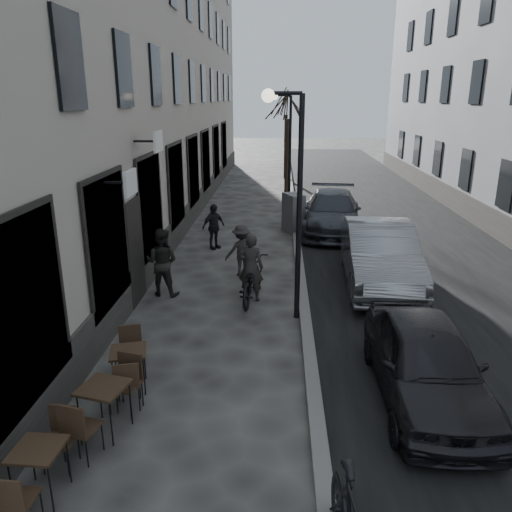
# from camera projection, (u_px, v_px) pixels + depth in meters

# --- Properties ---
(road) EXTENTS (7.30, 60.00, 0.00)m
(road) POSITION_uv_depth(u_px,v_px,m) (381.00, 219.00, 21.03)
(road) COLOR black
(road) RESTS_ON ground
(kerb) EXTENTS (0.25, 60.00, 0.12)m
(kerb) POSITION_uv_depth(u_px,v_px,m) (294.00, 217.00, 21.18)
(kerb) COLOR slate
(kerb) RESTS_ON ground
(building_left) EXTENTS (4.00, 35.00, 16.00)m
(building_left) POSITION_uv_depth(u_px,v_px,m) (140.00, 15.00, 19.52)
(building_left) COLOR #AAA18F
(building_left) RESTS_ON ground
(streetlamp_near) EXTENTS (0.90, 0.28, 5.09)m
(streetlamp_near) POSITION_uv_depth(u_px,v_px,m) (292.00, 183.00, 10.73)
(streetlamp_near) COLOR black
(streetlamp_near) RESTS_ON ground
(streetlamp_far) EXTENTS (0.90, 0.28, 5.09)m
(streetlamp_far) POSITION_uv_depth(u_px,v_px,m) (286.00, 139.00, 22.15)
(streetlamp_far) COLOR black
(streetlamp_far) RESTS_ON ground
(tree_near) EXTENTS (2.40, 2.40, 5.70)m
(tree_near) POSITION_uv_depth(u_px,v_px,m) (288.00, 103.00, 24.55)
(tree_near) COLOR black
(tree_near) RESTS_ON ground
(tree_far) EXTENTS (2.40, 2.40, 5.70)m
(tree_far) POSITION_uv_depth(u_px,v_px,m) (286.00, 102.00, 30.26)
(tree_far) COLOR black
(tree_far) RESTS_ON ground
(bistro_set_a) EXTENTS (0.62, 1.48, 0.87)m
(bistro_set_a) POSITION_uv_depth(u_px,v_px,m) (40.00, 467.00, 6.32)
(bistro_set_a) COLOR #312215
(bistro_set_a) RESTS_ON ground
(bistro_set_b) EXTENTS (0.82, 1.65, 0.94)m
(bistro_set_b) POSITION_uv_depth(u_px,v_px,m) (105.00, 404.00, 7.55)
(bistro_set_b) COLOR #312215
(bistro_set_b) RESTS_ON ground
(bistro_set_c) EXTENTS (0.76, 1.55, 0.88)m
(bistro_set_c) POSITION_uv_depth(u_px,v_px,m) (129.00, 365.00, 8.70)
(bistro_set_c) COLOR #312215
(bistro_set_c) RESTS_ON ground
(utility_cabinet) EXTENTS (0.89, 1.11, 1.47)m
(utility_cabinet) POSITION_uv_depth(u_px,v_px,m) (293.00, 213.00, 18.88)
(utility_cabinet) COLOR slate
(utility_cabinet) RESTS_ON ground
(bicycle) EXTENTS (0.94, 2.11, 1.07)m
(bicycle) POSITION_uv_depth(u_px,v_px,m) (251.00, 280.00, 12.53)
(bicycle) COLOR black
(bicycle) RESTS_ON ground
(cyclist_rider) EXTENTS (0.68, 0.49, 1.75)m
(cyclist_rider) POSITION_uv_depth(u_px,v_px,m) (251.00, 267.00, 12.42)
(cyclist_rider) COLOR #2A2724
(cyclist_rider) RESTS_ON ground
(pedestrian_near) EXTENTS (0.96, 0.80, 1.78)m
(pedestrian_near) POSITION_uv_depth(u_px,v_px,m) (162.00, 262.00, 12.78)
(pedestrian_near) COLOR black
(pedestrian_near) RESTS_ON ground
(pedestrian_mid) EXTENTS (1.10, 0.87, 1.50)m
(pedestrian_mid) POSITION_uv_depth(u_px,v_px,m) (242.00, 250.00, 14.24)
(pedestrian_mid) COLOR #2D2927
(pedestrian_mid) RESTS_ON ground
(pedestrian_far) EXTENTS (0.90, 0.90, 1.54)m
(pedestrian_far) POSITION_uv_depth(u_px,v_px,m) (214.00, 227.00, 16.77)
(pedestrian_far) COLOR black
(pedestrian_far) RESTS_ON ground
(car_near) EXTENTS (1.68, 4.10, 1.39)m
(car_near) POSITION_uv_depth(u_px,v_px,m) (426.00, 361.00, 8.36)
(car_near) COLOR black
(car_near) RESTS_ON ground
(car_mid) EXTENTS (2.00, 5.17, 1.68)m
(car_mid) POSITION_uv_depth(u_px,v_px,m) (379.00, 254.00, 13.56)
(car_mid) COLOR gray
(car_mid) RESTS_ON ground
(car_far) EXTENTS (2.63, 5.37, 1.50)m
(car_far) POSITION_uv_depth(u_px,v_px,m) (332.00, 212.00, 18.98)
(car_far) COLOR #31333A
(car_far) RESTS_ON ground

